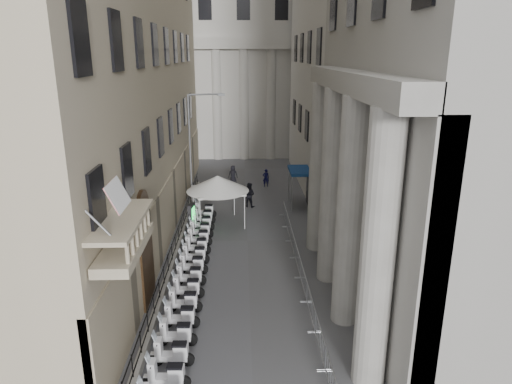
% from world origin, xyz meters
% --- Properties ---
extents(far_building, '(22.00, 10.00, 30.00)m').
position_xyz_m(far_building, '(0.00, 48.00, 15.00)').
color(far_building, '#ACA9A3').
rests_on(far_building, ground).
extents(iron_fence, '(0.30, 28.00, 1.40)m').
position_xyz_m(iron_fence, '(-4.30, 18.00, 0.00)').
color(iron_fence, black).
rests_on(iron_fence, ground).
extents(blue_awning, '(1.60, 3.00, 3.00)m').
position_xyz_m(blue_awning, '(4.15, 26.00, 0.00)').
color(blue_awning, navy).
rests_on(blue_awning, ground).
extents(scooter_2, '(1.42, 0.60, 1.50)m').
position_xyz_m(scooter_2, '(-3.06, 7.00, 0.00)').
color(scooter_2, silver).
rests_on(scooter_2, ground).
extents(scooter_3, '(1.42, 0.60, 1.50)m').
position_xyz_m(scooter_3, '(-3.06, 8.28, 0.00)').
color(scooter_3, silver).
rests_on(scooter_3, ground).
extents(scooter_4, '(1.42, 0.60, 1.50)m').
position_xyz_m(scooter_4, '(-3.06, 9.55, 0.00)').
color(scooter_4, silver).
rests_on(scooter_4, ground).
extents(scooter_5, '(1.42, 0.60, 1.50)m').
position_xyz_m(scooter_5, '(-3.06, 10.83, 0.00)').
color(scooter_5, silver).
rests_on(scooter_5, ground).
extents(scooter_6, '(1.42, 0.60, 1.50)m').
position_xyz_m(scooter_6, '(-3.06, 12.11, 0.00)').
color(scooter_6, silver).
rests_on(scooter_6, ground).
extents(scooter_7, '(1.42, 0.60, 1.50)m').
position_xyz_m(scooter_7, '(-3.06, 13.39, 0.00)').
color(scooter_7, silver).
rests_on(scooter_7, ground).
extents(scooter_8, '(1.42, 0.60, 1.50)m').
position_xyz_m(scooter_8, '(-3.06, 14.66, 0.00)').
color(scooter_8, silver).
rests_on(scooter_8, ground).
extents(scooter_9, '(1.42, 0.60, 1.50)m').
position_xyz_m(scooter_9, '(-3.06, 15.94, 0.00)').
color(scooter_9, silver).
rests_on(scooter_9, ground).
extents(scooter_10, '(1.42, 0.60, 1.50)m').
position_xyz_m(scooter_10, '(-3.06, 17.22, 0.00)').
color(scooter_10, silver).
rests_on(scooter_10, ground).
extents(scooter_11, '(1.42, 0.60, 1.50)m').
position_xyz_m(scooter_11, '(-3.06, 18.49, 0.00)').
color(scooter_11, silver).
rests_on(scooter_11, ground).
extents(scooter_12, '(1.42, 0.60, 1.50)m').
position_xyz_m(scooter_12, '(-3.06, 19.77, 0.00)').
color(scooter_12, silver).
rests_on(scooter_12, ground).
extents(scooter_13, '(1.42, 0.60, 1.50)m').
position_xyz_m(scooter_13, '(-3.06, 21.05, 0.00)').
color(scooter_13, silver).
rests_on(scooter_13, ground).
extents(scooter_14, '(1.42, 0.60, 1.50)m').
position_xyz_m(scooter_14, '(-3.06, 22.32, 0.00)').
color(scooter_14, silver).
rests_on(scooter_14, ground).
extents(scooter_15, '(1.42, 0.60, 1.50)m').
position_xyz_m(scooter_15, '(-3.06, 23.60, 0.00)').
color(scooter_15, silver).
rests_on(scooter_15, ground).
extents(barrier_1, '(0.60, 2.40, 1.10)m').
position_xyz_m(barrier_1, '(2.76, 7.75, 0.00)').
color(barrier_1, '#A4A6AB').
rests_on(barrier_1, ground).
extents(barrier_2, '(0.60, 2.40, 1.10)m').
position_xyz_m(barrier_2, '(2.76, 10.25, 0.00)').
color(barrier_2, '#A4A6AB').
rests_on(barrier_2, ground).
extents(barrier_3, '(0.60, 2.40, 1.10)m').
position_xyz_m(barrier_3, '(2.76, 12.75, 0.00)').
color(barrier_3, '#A4A6AB').
rests_on(barrier_3, ground).
extents(barrier_4, '(0.60, 2.40, 1.10)m').
position_xyz_m(barrier_4, '(2.76, 15.25, 0.00)').
color(barrier_4, '#A4A6AB').
rests_on(barrier_4, ground).
extents(barrier_5, '(0.60, 2.40, 1.10)m').
position_xyz_m(barrier_5, '(2.76, 17.75, 0.00)').
color(barrier_5, '#A4A6AB').
rests_on(barrier_5, ground).
extents(barrier_6, '(0.60, 2.40, 1.10)m').
position_xyz_m(barrier_6, '(2.76, 20.25, 0.00)').
color(barrier_6, '#A4A6AB').
rests_on(barrier_6, ground).
extents(barrier_7, '(0.60, 2.40, 1.10)m').
position_xyz_m(barrier_7, '(2.76, 22.75, 0.00)').
color(barrier_7, '#A4A6AB').
rests_on(barrier_7, ground).
extents(security_tent, '(4.33, 4.33, 3.52)m').
position_xyz_m(security_tent, '(-1.58, 22.02, 2.94)').
color(security_tent, silver).
rests_on(security_tent, ground).
extents(street_lamp, '(2.76, 1.00, 8.74)m').
position_xyz_m(street_lamp, '(-3.85, 26.01, 5.24)').
color(street_lamp, gray).
rests_on(street_lamp, ground).
extents(info_kiosk, '(0.42, 0.93, 1.91)m').
position_xyz_m(info_kiosk, '(-3.74, 21.00, 0.97)').
color(info_kiosk, black).
rests_on(info_kiosk, ground).
extents(pedestrian_a, '(0.61, 0.42, 1.62)m').
position_xyz_m(pedestrian_a, '(1.85, 31.63, 0.81)').
color(pedestrian_a, '#0D0D36').
rests_on(pedestrian_a, ground).
extents(pedestrian_b, '(1.17, 1.07, 1.94)m').
position_xyz_m(pedestrian_b, '(0.23, 26.02, 0.97)').
color(pedestrian_b, black).
rests_on(pedestrian_b, ground).
extents(pedestrian_c, '(0.91, 0.64, 1.75)m').
position_xyz_m(pedestrian_c, '(-1.13, 32.55, 0.87)').
color(pedestrian_c, black).
rests_on(pedestrian_c, ground).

